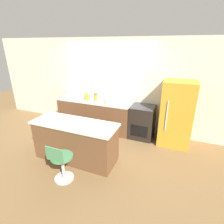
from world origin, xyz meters
TOP-DOWN VIEW (x-y plane):
  - ground_plane at (0.00, 0.00)m, footprint 14.00×14.00m
  - wall_back at (0.00, 0.66)m, footprint 8.00×0.06m
  - back_counter at (-0.34, 0.32)m, footprint 2.23×0.61m
  - kitchen_island at (-0.02, -1.21)m, footprint 1.85×0.68m
  - oven_range at (1.10, 0.32)m, footprint 0.63×0.62m
  - refrigerator at (1.95, 0.30)m, footprint 0.75×0.69m
  - stool_chair at (0.11, -1.89)m, footprint 0.41×0.41m
  - kettle at (-0.56, 0.29)m, footprint 0.17×0.17m
  - mixing_bowl at (0.12, 0.29)m, footprint 0.29×0.29m
  - canister_jar at (-0.27, 0.29)m, footprint 0.11×0.11m

SIDE VIEW (x-z plane):
  - ground_plane at x=0.00m, z-range 0.00..0.00m
  - stool_chair at x=0.11m, z-range -0.02..0.77m
  - back_counter at x=-0.34m, z-range 0.00..0.89m
  - kitchen_island at x=-0.02m, z-range 0.00..0.88m
  - oven_range at x=1.10m, z-range 0.00..0.89m
  - refrigerator at x=1.95m, z-range 0.00..1.63m
  - mixing_bowl at x=0.12m, z-range 0.89..0.98m
  - kettle at x=-0.56m, z-range 0.87..1.09m
  - canister_jar at x=-0.27m, z-range 0.89..1.10m
  - wall_back at x=0.00m, z-range 0.00..2.60m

